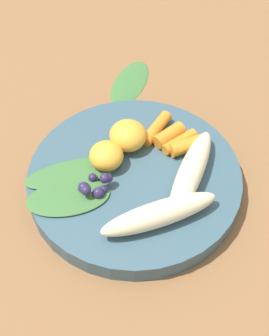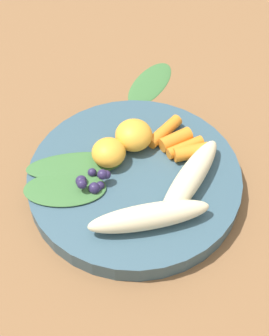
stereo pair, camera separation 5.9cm
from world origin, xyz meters
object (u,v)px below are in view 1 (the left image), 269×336
at_px(banana_peeled_left, 191,172).
at_px(kale_leaf_stray, 130,82).
at_px(bowl, 135,179).
at_px(orange_segment_near, 105,158).
at_px(banana_peeled_right, 159,214).

bearing_deg(banana_peeled_left, kale_leaf_stray, 41.44).
xyz_separation_m(bowl, kale_leaf_stray, (-0.09, 0.19, -0.01)).
distance_m(bowl, kale_leaf_stray, 0.21).
bearing_deg(kale_leaf_stray, banana_peeled_left, -141.24).
height_order(banana_peeled_left, orange_segment_near, orange_segment_near).
relative_size(banana_peeled_left, banana_peeled_right, 1.00).
relative_size(banana_peeled_left, kale_leaf_stray, 1.23).
relative_size(banana_peeled_right, orange_segment_near, 3.26).
relative_size(banana_peeled_left, orange_segment_near, 3.26).
distance_m(bowl, banana_peeled_left, 0.08).
distance_m(orange_segment_near, kale_leaf_stray, 0.21).
bearing_deg(bowl, kale_leaf_stray, 114.55).
xyz_separation_m(banana_peeled_right, kale_leaf_stray, (-0.14, 0.25, -0.04)).
distance_m(banana_peeled_left, orange_segment_near, 0.11).
bearing_deg(kale_leaf_stray, banana_peeled_right, -153.44).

